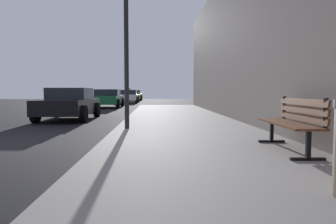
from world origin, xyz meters
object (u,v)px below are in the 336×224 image
at_px(car_green, 107,98).
at_px(car_yellow, 134,95).
at_px(bench, 293,120).
at_px(street_lamp, 126,22).
at_px(car_white, 129,96).
at_px(car_black, 70,104).

bearing_deg(car_green, car_yellow, -92.17).
height_order(bench, car_yellow, car_yellow).
xyz_separation_m(bench, car_yellow, (-5.05, 34.27, -0.02)).
distance_m(street_lamp, car_yellow, 31.26).
height_order(car_green, car_white, car_white).
distance_m(bench, car_yellow, 34.64).
bearing_deg(bench, car_black, 129.98).
bearing_deg(bench, car_white, 103.36).
xyz_separation_m(car_black, car_white, (0.75, 18.77, 0.00)).
height_order(car_green, car_yellow, same).
bearing_deg(car_yellow, car_green, 87.83).
height_order(car_white, car_yellow, car_white).
relative_size(car_black, car_white, 0.90).
relative_size(car_black, car_yellow, 0.99).
bearing_deg(car_green, bench, 108.55).
distance_m(street_lamp, car_white, 23.35).
distance_m(bench, street_lamp, 4.95).
relative_size(car_black, car_green, 0.94).
bearing_deg(street_lamp, car_yellow, 93.66).
xyz_separation_m(car_black, car_yellow, (0.71, 26.73, 0.00)).
relative_size(car_green, car_yellow, 1.05).
bearing_deg(car_black, car_white, -92.30).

